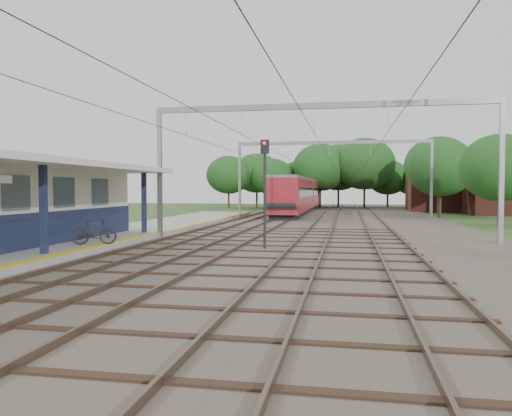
# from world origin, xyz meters

# --- Properties ---
(ground) EXTENTS (160.00, 160.00, 0.00)m
(ground) POSITION_xyz_m (0.00, 0.00, 0.00)
(ground) COLOR #2D4C1E
(ground) RESTS_ON ground
(ballast_bed) EXTENTS (18.00, 90.00, 0.10)m
(ballast_bed) POSITION_xyz_m (4.00, 30.00, 0.05)
(ballast_bed) COLOR #473D33
(ballast_bed) RESTS_ON ground
(platform) EXTENTS (5.00, 52.00, 0.35)m
(platform) POSITION_xyz_m (-7.50, 14.00, 0.17)
(platform) COLOR gray
(platform) RESTS_ON ground
(yellow_stripe) EXTENTS (0.45, 52.00, 0.01)m
(yellow_stripe) POSITION_xyz_m (-5.25, 14.00, 0.35)
(yellow_stripe) COLOR yellow
(yellow_stripe) RESTS_ON platform
(rail_tracks) EXTENTS (11.80, 88.00, 0.15)m
(rail_tracks) POSITION_xyz_m (1.50, 30.00, 0.18)
(rail_tracks) COLOR brown
(rail_tracks) RESTS_ON ballast_bed
(catenary_system) EXTENTS (17.22, 88.00, 7.00)m
(catenary_system) POSITION_xyz_m (3.39, 25.28, 5.51)
(catenary_system) COLOR gray
(catenary_system) RESTS_ON ground
(tree_band) EXTENTS (31.72, 30.88, 8.82)m
(tree_band) POSITION_xyz_m (3.84, 57.12, 4.92)
(tree_band) COLOR #382619
(tree_band) RESTS_ON ground
(house_near) EXTENTS (7.00, 6.12, 7.89)m
(house_near) POSITION_xyz_m (21.00, 46.00, 2.99)
(house_near) COLOR brown
(house_near) RESTS_ON ground
(house_far) EXTENTS (8.00, 6.12, 8.66)m
(house_far) POSITION_xyz_m (16.00, 52.00, 3.23)
(house_far) COLOR brown
(house_far) RESTS_ON ground
(bicycle) EXTENTS (1.90, 1.05, 1.10)m
(bicycle) POSITION_xyz_m (-5.60, 9.07, 0.90)
(bicycle) COLOR black
(bicycle) RESTS_ON platform
(train) EXTENTS (2.87, 35.71, 3.77)m
(train) POSITION_xyz_m (-0.50, 48.03, 2.10)
(train) COLOR black
(train) RESTS_ON ballast_bed
(signal_post) EXTENTS (0.38, 0.33, 4.81)m
(signal_post) POSITION_xyz_m (1.35, 11.01, 3.14)
(signal_post) COLOR black
(signal_post) RESTS_ON ground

